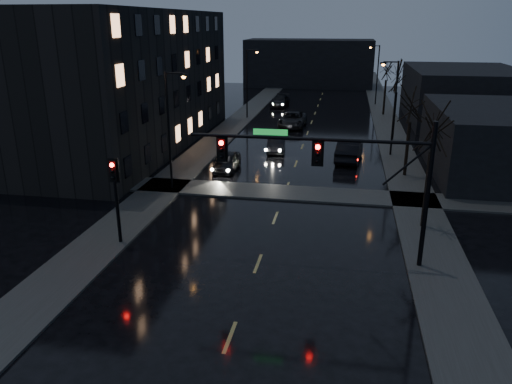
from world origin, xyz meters
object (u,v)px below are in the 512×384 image
at_px(oncoming_car_a, 227,162).
at_px(oncoming_car_c, 293,120).
at_px(oncoming_car_b, 276,143).
at_px(lead_car, 349,151).
at_px(oncoming_car_d, 280,101).

bearing_deg(oncoming_car_a, oncoming_car_c, 79.50).
height_order(oncoming_car_b, oncoming_car_c, oncoming_car_c).
bearing_deg(lead_car, oncoming_car_a, 32.21).
relative_size(oncoming_car_a, oncoming_car_b, 0.96).
height_order(oncoming_car_a, lead_car, lead_car).
xyz_separation_m(oncoming_car_b, lead_car, (6.41, -2.09, 0.15)).
xyz_separation_m(oncoming_car_b, oncoming_car_c, (0.26, 11.03, 0.10)).
bearing_deg(oncoming_car_a, lead_car, 25.76).
relative_size(oncoming_car_a, lead_car, 0.79).
bearing_deg(lead_car, oncoming_car_b, -11.77).
relative_size(oncoming_car_b, oncoming_car_c, 0.74).
xyz_separation_m(oncoming_car_a, oncoming_car_d, (0.06, 31.17, 0.04)).
distance_m(oncoming_car_d, lead_car, 28.19).
xyz_separation_m(oncoming_car_a, oncoming_car_c, (3.22, 17.68, 0.11)).
height_order(oncoming_car_b, lead_car, lead_car).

